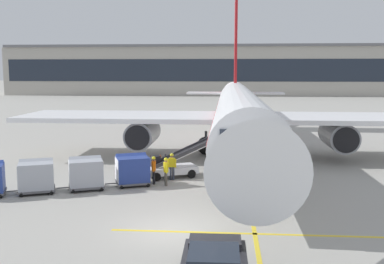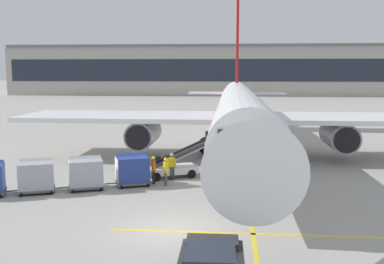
{
  "view_description": "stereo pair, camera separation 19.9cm",
  "coord_description": "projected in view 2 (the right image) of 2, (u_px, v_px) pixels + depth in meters",
  "views": [
    {
      "loc": [
        2.43,
        -18.71,
        6.96
      ],
      "look_at": [
        0.22,
        9.67,
        3.07
      ],
      "focal_mm": 41.88,
      "sensor_mm": 36.0,
      "label": 1
    },
    {
      "loc": [
        2.63,
        -18.69,
        6.96
      ],
      "look_at": [
        0.22,
        9.67,
        3.07
      ],
      "focal_mm": 41.88,
      "sensor_mm": 36.0,
      "label": 2
    }
  ],
  "objects": [
    {
      "name": "safety_cone_wingtip",
      "position": [
        161.0,
        159.0,
        34.1
      ],
      "size": [
        0.57,
        0.57,
        0.65
      ],
      "color": "black",
      "rests_on": "ground"
    },
    {
      "name": "ground_crew_by_carts",
      "position": [
        172.0,
        165.0,
        28.67
      ],
      "size": [
        0.57,
        0.26,
        1.74
      ],
      "color": "#333847",
      "rests_on": "ground"
    },
    {
      "name": "ground_crew_by_loader",
      "position": [
        166.0,
        170.0,
        27.25
      ],
      "size": [
        0.35,
        0.55,
        1.74
      ],
      "color": "#514C42",
      "rests_on": "ground"
    },
    {
      "name": "terminal_building",
      "position": [
        214.0,
        70.0,
        132.96
      ],
      "size": [
        118.24,
        20.69,
        14.29
      ],
      "color": "#A8A399",
      "rests_on": "ground"
    },
    {
      "name": "baggage_cart_lead",
      "position": [
        132.0,
        169.0,
        27.39
      ],
      "size": [
        2.82,
        2.22,
        1.91
      ],
      "color": "#515156",
      "rests_on": "ground"
    },
    {
      "name": "ground_plane",
      "position": [
        168.0,
        231.0,
        19.62
      ],
      "size": [
        600.0,
        600.0,
        0.0
      ],
      "primitive_type": "plane",
      "color": "#9E9B93"
    },
    {
      "name": "apron_guidance_line_lead_in",
      "position": [
        243.0,
        159.0,
        35.51
      ],
      "size": [
        0.2,
        110.0,
        0.01
      ],
      "color": "yellow",
      "rests_on": "ground"
    },
    {
      "name": "ground_crew_marshaller",
      "position": [
        154.0,
        168.0,
        27.63
      ],
      "size": [
        0.28,
        0.57,
        1.74
      ],
      "color": "black",
      "rests_on": "ground"
    },
    {
      "name": "baggage_cart_third",
      "position": [
        36.0,
        175.0,
        25.73
      ],
      "size": [
        2.82,
        2.22,
        1.91
      ],
      "color": "#515156",
      "rests_on": "ground"
    },
    {
      "name": "safety_cone_engine_keepout",
      "position": [
        139.0,
        160.0,
        33.44
      ],
      "size": [
        0.65,
        0.65,
        0.74
      ],
      "color": "black",
      "rests_on": "ground"
    },
    {
      "name": "baggage_cart_second",
      "position": [
        86.0,
        173.0,
        26.45
      ],
      "size": [
        2.82,
        2.22,
        1.91
      ],
      "color": "#515156",
      "rests_on": "ground"
    },
    {
      "name": "belt_loader",
      "position": [
        174.0,
        164.0,
        29.59
      ],
      "size": [
        5.43,
        3.4,
        2.77
      ],
      "color": "silver",
      "rests_on": "ground"
    },
    {
      "name": "parked_airplane",
      "position": [
        240.0,
        112.0,
        35.87
      ],
      "size": [
        35.27,
        44.94,
        15.19
      ],
      "color": "white",
      "rests_on": "ground"
    },
    {
      "name": "apron_guidance_line_stop_bar",
      "position": [
        247.0,
        234.0,
        19.27
      ],
      "size": [
        12.0,
        0.2,
        0.01
      ],
      "color": "yellow",
      "rests_on": "ground"
    }
  ]
}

